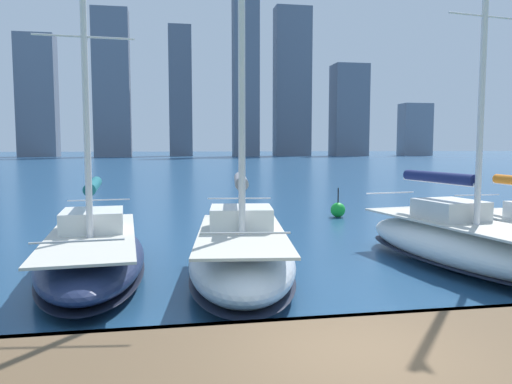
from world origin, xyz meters
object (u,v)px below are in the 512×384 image
at_px(sailboat_grey, 242,254).
at_px(channel_buoy, 338,210).
at_px(sailboat_navy, 460,241).
at_px(sailboat_teal, 93,251).

bearing_deg(sailboat_grey, channel_buoy, -120.21).
bearing_deg(channel_buoy, sailboat_navy, 90.13).
bearing_deg(sailboat_teal, sailboat_navy, 174.90).
bearing_deg(sailboat_teal, channel_buoy, -137.49).
bearing_deg(sailboat_grey, sailboat_navy, -173.61).
bearing_deg(sailboat_teal, sailboat_grey, 156.80).
distance_m(sailboat_teal, channel_buoy, 13.52).
relative_size(sailboat_navy, sailboat_teal, 1.12).
distance_m(sailboat_grey, channel_buoy, 12.42).
bearing_deg(sailboat_navy, sailboat_teal, -5.10).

